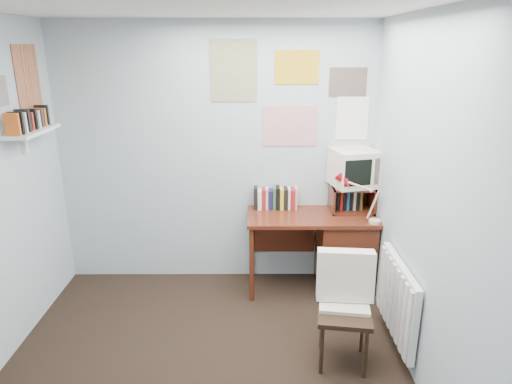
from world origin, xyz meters
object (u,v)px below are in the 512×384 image
(desk_lamp, at_px, (376,202))
(tv_riser, at_px, (352,198))
(crt_tv, at_px, (354,166))
(desk, at_px, (338,249))
(radiator, at_px, (398,300))
(desk_chair, at_px, (344,314))
(wall_shelf, at_px, (32,131))

(desk_lamp, relative_size, tv_riser, 0.96)
(desk_lamp, height_order, crt_tv, crt_tv)
(desk_lamp, bearing_deg, desk, 136.67)
(crt_tv, xyz_separation_m, radiator, (0.16, -1.06, -0.78))
(desk_chair, height_order, wall_shelf, wall_shelf)
(desk, bearing_deg, desk_chair, -97.83)
(crt_tv, distance_m, radiator, 1.32)
(desk_chair, xyz_separation_m, wall_shelf, (-2.42, 0.73, 1.21))
(desk, xyz_separation_m, crt_tv, (0.13, 0.13, 0.79))
(crt_tv, xyz_separation_m, wall_shelf, (-2.70, -0.51, 0.42))
(crt_tv, relative_size, radiator, 0.49)
(radiator, bearing_deg, crt_tv, 98.75)
(desk_lamp, bearing_deg, wall_shelf, 177.24)
(tv_riser, bearing_deg, wall_shelf, -169.68)
(desk_chair, relative_size, crt_tv, 2.08)
(tv_riser, bearing_deg, desk, -137.04)
(desk_lamp, bearing_deg, radiator, -94.75)
(desk, height_order, radiator, desk)
(desk, height_order, desk_lamp, desk_lamp)
(desk_lamp, xyz_separation_m, tv_riser, (-0.15, 0.31, -0.07))
(desk_chair, bearing_deg, tv_riser, 85.66)
(radiator, height_order, wall_shelf, wall_shelf)
(radiator, bearing_deg, desk_chair, -157.52)
(desk_lamp, height_order, tv_riser, desk_lamp)
(desk_lamp, relative_size, wall_shelf, 0.62)
(radiator, xyz_separation_m, wall_shelf, (-2.86, 0.55, 1.20))
(radiator, relative_size, wall_shelf, 1.29)
(crt_tv, bearing_deg, desk_chair, -116.73)
(desk_lamp, bearing_deg, crt_tv, 106.95)
(tv_riser, relative_size, radiator, 0.50)
(crt_tv, bearing_deg, tv_riser, -122.96)
(desk_chair, height_order, crt_tv, crt_tv)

